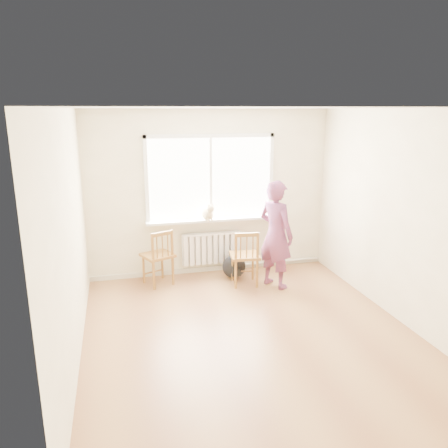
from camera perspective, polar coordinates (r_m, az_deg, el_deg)
floor at (r=5.57m, az=3.42°, el=-14.09°), size 4.50×4.50×0.00m
ceiling at (r=4.88m, az=3.92°, el=14.90°), size 4.50×4.50×0.00m
back_wall at (r=7.18m, az=-1.81°, el=4.04°), size 4.00×0.01×2.70m
window at (r=7.10m, az=-1.78°, el=6.48°), size 2.12×0.05×1.42m
windowsill at (r=7.16m, az=-1.59°, el=0.58°), size 2.15×0.22×0.04m
radiator at (r=7.32m, az=-1.60°, el=-3.11°), size 1.00×0.12×0.55m
heating_pipe at (r=7.81m, az=7.39°, el=-4.84°), size 1.40×0.04×0.04m
baseboard at (r=7.52m, az=-1.70°, el=-5.84°), size 4.00×0.03×0.08m
chair_left at (r=6.88m, az=-8.46°, el=-4.35°), size 0.57×0.56×0.89m
chair_right at (r=6.80m, az=2.79°, el=-4.46°), size 0.48×0.47×0.89m
person at (r=6.70m, az=6.79°, el=-1.36°), size 0.65×0.73×1.67m
cat at (r=7.03m, az=-2.14°, el=1.48°), size 0.24×0.44×0.30m
backpack at (r=7.18m, az=1.31°, el=-5.56°), size 0.43×0.36×0.39m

